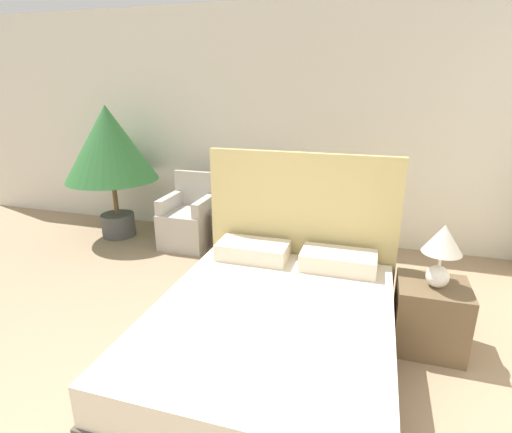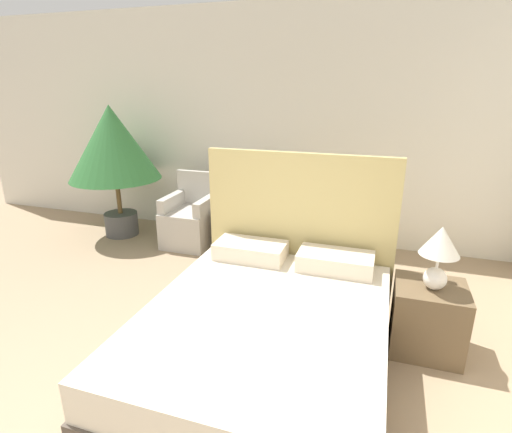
% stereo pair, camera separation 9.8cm
% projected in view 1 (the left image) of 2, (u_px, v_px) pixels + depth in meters
% --- Properties ---
extents(wall_back, '(10.00, 0.06, 2.90)m').
position_uv_depth(wall_back, '(286.00, 127.00, 5.01)').
color(wall_back, silver).
rests_on(wall_back, ground_plane).
extents(bed, '(1.61, 1.99, 1.44)m').
position_uv_depth(bed, '(273.00, 335.00, 2.76)').
color(bed, '#4C4238').
rests_on(bed, ground_plane).
extents(armchair_near_window_left, '(0.58, 0.64, 0.90)m').
position_uv_depth(armchair_near_window_left, '(189.00, 222.00, 5.07)').
color(armchair_near_window_left, '#B7B2A8').
rests_on(armchair_near_window_left, ground_plane).
extents(armchair_near_window_right, '(0.62, 0.68, 0.90)m').
position_uv_depth(armchair_near_window_right, '(263.00, 230.00, 4.80)').
color(armchair_near_window_right, '#B7B2A8').
rests_on(armchair_near_window_right, ground_plane).
extents(potted_palm, '(1.17, 1.17, 1.72)m').
position_uv_depth(potted_palm, '(109.00, 147.00, 5.07)').
color(potted_palm, '#4C4C4C').
rests_on(potted_palm, ground_plane).
extents(nightstand, '(0.51, 0.47, 0.54)m').
position_uv_depth(nightstand, '(430.00, 316.00, 3.07)').
color(nightstand, brown).
rests_on(nightstand, ground_plane).
extents(table_lamp, '(0.28, 0.28, 0.48)m').
position_uv_depth(table_lamp, '(442.00, 247.00, 2.86)').
color(table_lamp, white).
rests_on(table_lamp, nightstand).
extents(side_table, '(0.30, 0.30, 0.47)m').
position_uv_depth(side_table, '(224.00, 232.00, 4.91)').
color(side_table, brown).
rests_on(side_table, ground_plane).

